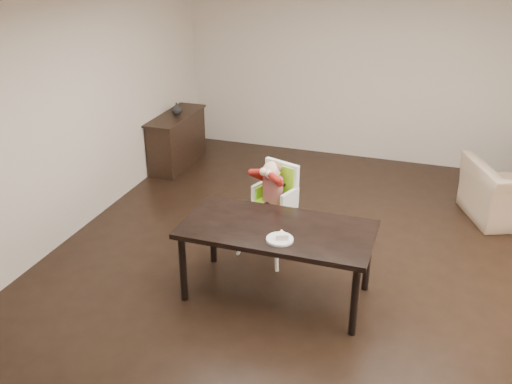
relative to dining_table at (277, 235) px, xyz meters
The scene contains 7 objects.
ground 0.92m from the dining_table, 54.07° to the left, with size 7.00×7.00×0.00m, color black.
room_walls 1.34m from the dining_table, 54.07° to the left, with size 6.02×7.02×2.71m.
dining_table is the anchor object (origin of this frame).
high_chair 0.82m from the dining_table, 109.07° to the left, with size 0.59×0.59×1.10m.
plate 0.27m from the dining_table, 66.50° to the right, with size 0.27×0.27×0.07m.
sideboard 3.69m from the dining_table, 130.85° to the left, with size 0.44×1.26×0.79m.
vase 3.73m from the dining_table, 130.31° to the left, with size 0.16×0.17×0.16m, color #99999E.
Camera 1 is at (0.94, -5.03, 3.30)m, focal length 40.00 mm.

